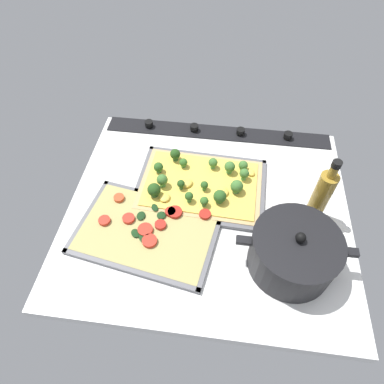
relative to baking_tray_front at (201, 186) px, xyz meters
The scene contains 8 objects.
ground_plane 7.77cm from the baking_tray_front, 112.58° to the left, with size 78.84×70.07×3.00cm, color white.
stove_control_panel 24.74cm from the baking_tray_front, 96.72° to the right, with size 75.69×7.00×2.60cm.
baking_tray_front is the anchor object (origin of this frame).
broccoli_pizza 1.63cm from the baking_tray_front, 61.25° to the left, with size 36.17×25.54×5.78cm.
baking_tray_back 21.45cm from the baking_tray_front, 54.41° to the left, with size 40.34×30.64×1.30cm.
veggie_pizza_back 21.09cm from the baking_tray_front, 54.00° to the left, with size 37.57×27.87×1.90cm.
cooking_pot 33.29cm from the baking_tray_front, 138.29° to the left, with size 27.86×21.07×13.79cm.
oil_bottle 33.48cm from the baking_tray_front, 168.85° to the left, with size 4.58×4.58×21.64cm.
Camera 1 is at (-2.51, 55.64, 76.57)cm, focal length 31.12 mm.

